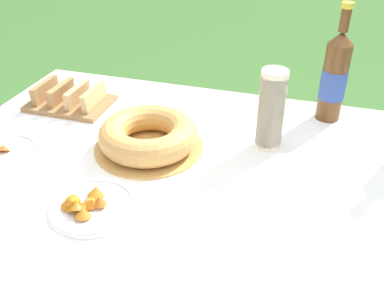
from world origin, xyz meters
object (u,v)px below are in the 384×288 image
Objects in this scene: bundt_cake at (148,136)px; cider_bottle_amber at (334,77)px; snack_plate_right at (90,205)px; cup_stack at (271,110)px; bread_board at (70,99)px.

bundt_cake is 0.58m from cider_bottle_amber.
snack_plate_right is (-0.03, -0.28, -0.03)m from bundt_cake.
cup_stack is 0.67m from bread_board.
cup_stack is at bearing -5.18° from bread_board.
cider_bottle_amber is 0.80m from snack_plate_right.
bundt_cake is at bearing -25.90° from bread_board.
bread_board is at bearing -168.79° from cider_bottle_amber.
cup_stack is 0.53m from snack_plate_right.
cider_bottle_amber is at bearing 11.21° from bread_board.
cup_stack is at bearing 18.97° from bundt_cake.
cup_stack is 0.64× the size of cider_bottle_amber.
bread_board is at bearing 125.12° from snack_plate_right.
cider_bottle_amber is at bearing 50.79° from snack_plate_right.
cup_stack is 0.88× the size of bread_board.
bundt_cake is 1.54× the size of snack_plate_right.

